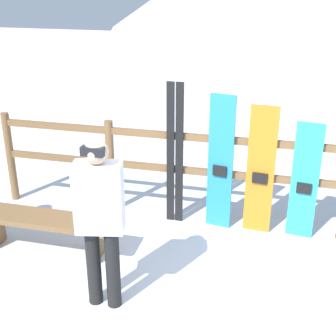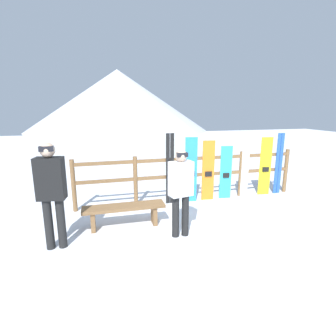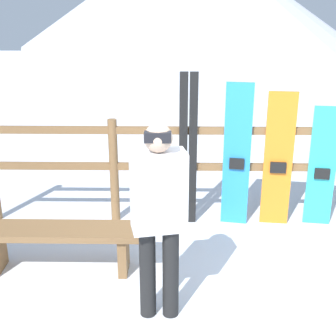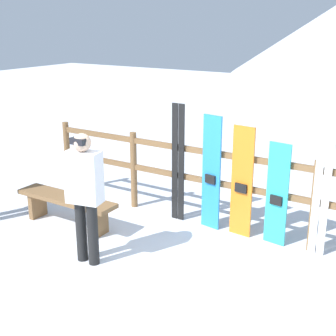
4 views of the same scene
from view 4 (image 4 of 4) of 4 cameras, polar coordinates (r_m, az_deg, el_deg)
ground_plane at (r=5.47m, az=-2.33°, el=-13.02°), size 40.00×40.00×0.00m
fence at (r=6.45m, az=5.69°, el=-1.31°), size 5.60×0.10×1.19m
bench at (r=6.71m, az=-12.28°, el=-4.24°), size 1.57×0.36×0.44m
person_white at (r=5.47m, az=-10.14°, el=-2.60°), size 0.44×0.30×1.59m
ski_pair_black at (r=6.61m, az=1.23°, el=0.58°), size 0.20×0.02×1.71m
snowboard_blue at (r=6.38m, az=5.30°, el=-0.66°), size 0.29×0.09×1.60m
snowboard_orange at (r=6.22m, az=9.00°, el=-1.76°), size 0.31×0.08×1.51m
snowboard_cyan at (r=6.08m, az=13.15°, el=-3.22°), size 0.29×0.08×1.35m
ski_pair_white at (r=5.91m, az=18.20°, el=-2.99°), size 0.19×0.02×1.60m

